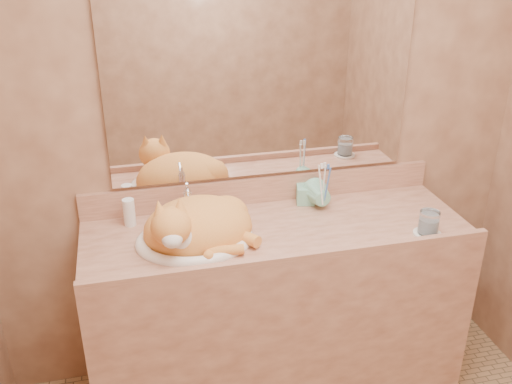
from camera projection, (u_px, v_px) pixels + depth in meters
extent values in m
cube|color=brown|center=(262.00, 116.00, 2.43)|extent=(2.40, 0.02, 2.50)
cube|color=white|center=(262.00, 85.00, 2.36)|extent=(1.30, 0.02, 0.80)
imported|color=#76BD9F|center=(307.00, 189.00, 2.51)|extent=(0.10, 0.10, 0.18)
imported|color=#76BD9F|center=(323.00, 200.00, 2.48)|extent=(0.13, 0.13, 0.11)
cylinder|color=silver|center=(427.00, 234.00, 2.31)|extent=(0.11, 0.11, 0.01)
cylinder|color=silver|center=(429.00, 222.00, 2.29)|extent=(0.08, 0.08, 0.10)
cylinder|color=white|center=(129.00, 212.00, 2.37)|extent=(0.05, 0.05, 0.12)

